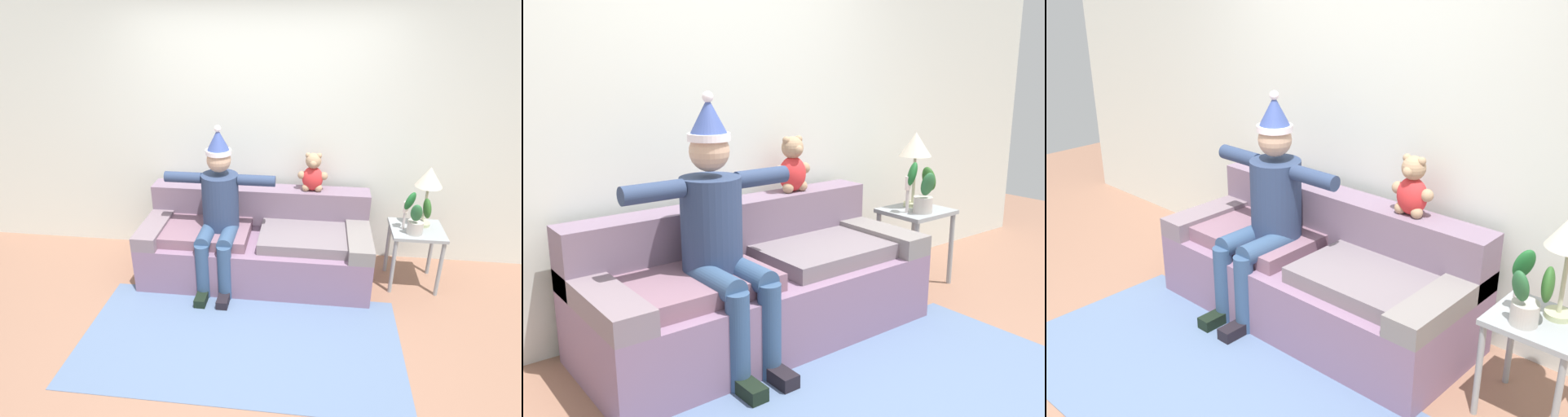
% 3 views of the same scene
% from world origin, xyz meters
% --- Properties ---
extents(ground_plane, '(10.00, 10.00, 0.00)m').
position_xyz_m(ground_plane, '(0.00, 0.00, 0.00)').
color(ground_plane, '#8F654F').
extents(back_wall, '(7.00, 0.10, 2.70)m').
position_xyz_m(back_wall, '(0.00, 1.55, 1.35)').
color(back_wall, silver).
rests_on(back_wall, ground_plane).
extents(couch, '(2.15, 0.88, 0.81)m').
position_xyz_m(couch, '(0.00, 1.03, 0.32)').
color(couch, slate).
rests_on(couch, ground_plane).
extents(person_seated, '(1.02, 0.77, 1.51)m').
position_xyz_m(person_seated, '(-0.33, 0.87, 0.76)').
color(person_seated, navy).
rests_on(person_seated, ground_plane).
extents(teddy_bear, '(0.29, 0.17, 0.38)m').
position_xyz_m(teddy_bear, '(0.51, 1.30, 0.98)').
color(teddy_bear, red).
rests_on(teddy_bear, couch).
extents(side_table, '(0.47, 0.43, 0.58)m').
position_xyz_m(side_table, '(1.49, 1.02, 0.48)').
color(side_table, '#90979A').
rests_on(side_table, ground_plane).
extents(potted_plant, '(0.28, 0.24, 0.39)m').
position_xyz_m(potted_plant, '(1.45, 0.93, 0.76)').
color(potted_plant, '#BAB4AC').
rests_on(potted_plant, side_table).
extents(candle_tall, '(0.04, 0.04, 0.27)m').
position_xyz_m(candle_tall, '(1.36, 1.00, 0.76)').
color(candle_tall, beige).
rests_on(candle_tall, side_table).
extents(area_rug, '(2.56, 1.32, 0.01)m').
position_xyz_m(area_rug, '(0.00, -0.01, 0.00)').
color(area_rug, slate).
rests_on(area_rug, ground_plane).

